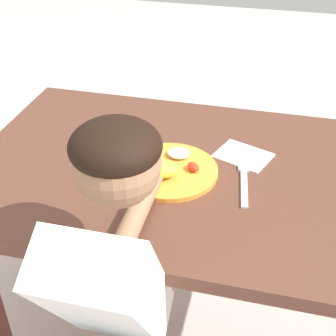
{
  "coord_description": "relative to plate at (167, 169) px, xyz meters",
  "views": [
    {
      "loc": [
        0.15,
        -0.98,
        1.41
      ],
      "look_at": [
        -0.08,
        -0.04,
        0.74
      ],
      "focal_mm": 51.0,
      "sensor_mm": 36.0,
      "label": 1
    }
  ],
  "objects": [
    {
      "name": "plate",
      "position": [
        0.0,
        0.0,
        0.0
      ],
      "size": [
        0.25,
        0.25,
        0.05
      ],
      "color": "orange",
      "rests_on": "dining_table"
    },
    {
      "name": "fork",
      "position": [
        0.19,
        0.02,
        -0.01
      ],
      "size": [
        0.05,
        0.24,
        0.01
      ],
      "rotation": [
        0.0,
        0.0,
        1.69
      ],
      "color": "silver",
      "rests_on": "dining_table"
    },
    {
      "name": "napkin",
      "position": [
        0.18,
        0.13,
        -0.01
      ],
      "size": [
        0.16,
        0.15,
        0.0
      ],
      "primitive_type": "cube",
      "rotation": [
        0.0,
        0.0,
        -0.37
      ],
      "color": "white",
      "rests_on": "dining_table"
    },
    {
      "name": "spoon",
      "position": [
        -0.15,
        0.08,
        -0.01
      ],
      "size": [
        0.05,
        0.23,
        0.02
      ],
      "rotation": [
        0.0,
        0.0,
        1.46
      ],
      "color": "tan",
      "rests_on": "dining_table"
    },
    {
      "name": "dining_table",
      "position": [
        0.08,
        0.04,
        -0.1
      ],
      "size": [
        1.19,
        0.72,
        0.72
      ],
      "color": "#532F23",
      "rests_on": "ground_plane"
    }
  ]
}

